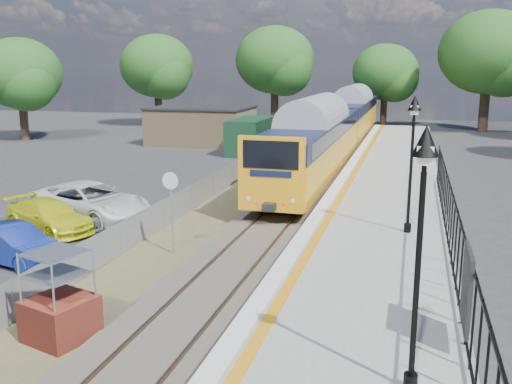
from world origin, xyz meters
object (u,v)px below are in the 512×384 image
at_px(brick_plinth, 59,298).
at_px(car_white, 90,202).
at_px(train, 338,124).
at_px(speed_sign, 171,199).
at_px(car_yellow, 49,216).
at_px(victorian_lamp_south, 422,199).
at_px(victorian_lamp_north, 413,132).
at_px(car_blue, 13,245).

relative_size(brick_plinth, car_white, 0.40).
bearing_deg(brick_plinth, train, 85.39).
bearing_deg(brick_plinth, speed_sign, 90.00).
height_order(speed_sign, car_yellow, speed_sign).
relative_size(victorian_lamp_south, car_yellow, 1.07).
bearing_deg(speed_sign, brick_plinth, -84.96).
bearing_deg(victorian_lamp_south, car_yellow, 145.69).
bearing_deg(victorian_lamp_north, brick_plinth, -132.59).
bearing_deg(speed_sign, train, 89.20).
distance_m(speed_sign, car_yellow, 6.21).
relative_size(speed_sign, car_yellow, 0.68).
bearing_deg(car_white, victorian_lamp_south, -114.68).
xyz_separation_m(car_yellow, car_white, (0.63, 2.00, 0.16)).
relative_size(victorian_lamp_north, train, 0.11).
relative_size(car_blue, car_yellow, 0.91).
relative_size(victorian_lamp_south, brick_plinth, 2.05).
bearing_deg(train, victorian_lamp_south, -80.39).
relative_size(victorian_lamp_south, car_white, 0.81).
xyz_separation_m(speed_sign, car_white, (-5.26, 3.41, -1.22)).
bearing_deg(car_yellow, car_white, 5.90).
relative_size(train, car_yellow, 9.48).
height_order(victorian_lamp_south, car_blue, victorian_lamp_south).
distance_m(car_yellow, car_white, 2.10).
bearing_deg(brick_plinth, car_white, 117.84).
height_order(car_yellow, car_white, car_white).
bearing_deg(car_blue, speed_sign, -51.18).
xyz_separation_m(speed_sign, car_blue, (-4.74, -2.17, -1.36)).
relative_size(brick_plinth, car_blue, 0.57).
xyz_separation_m(brick_plinth, speed_sign, (0.00, 6.55, 0.93)).
bearing_deg(car_yellow, victorian_lamp_south, -101.03).
bearing_deg(victorian_lamp_north, train, 103.25).
relative_size(victorian_lamp_south, train, 0.11).
height_order(brick_plinth, car_white, brick_plinth).
height_order(speed_sign, car_blue, speed_sign).
xyz_separation_m(victorian_lamp_north, speed_sign, (-7.80, -1.93, -2.29)).
relative_size(victorian_lamp_south, speed_sign, 1.57).
bearing_deg(victorian_lamp_south, speed_sign, 134.77).
bearing_deg(speed_sign, car_yellow, 171.58).
relative_size(brick_plinth, car_yellow, 0.52).
bearing_deg(victorian_lamp_north, speed_sign, -166.07).
bearing_deg(car_white, train, -4.07).
bearing_deg(car_white, brick_plinth, -135.97).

